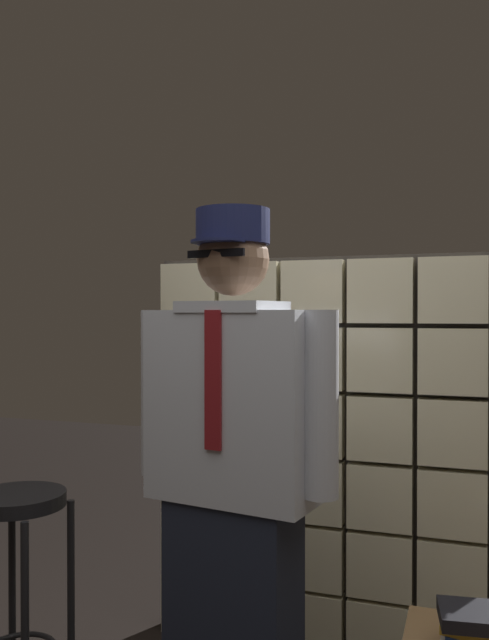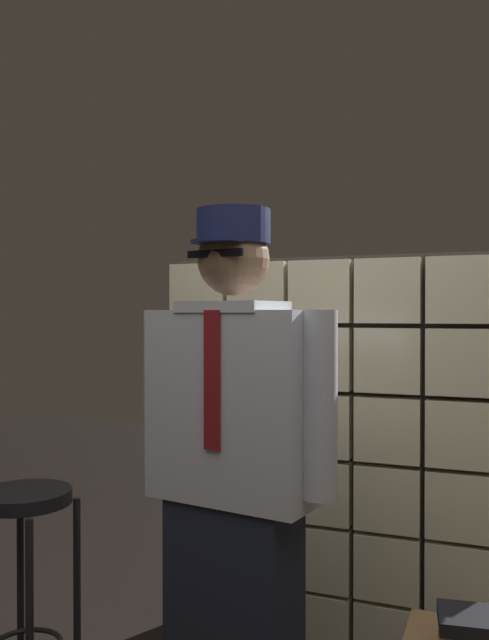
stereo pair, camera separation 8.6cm
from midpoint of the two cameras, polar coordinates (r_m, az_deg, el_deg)
The scene contains 4 objects.
glass_block_wall at distance 2.84m, azimuth 8.05°, elevation -12.02°, with size 1.73×0.10×1.73m.
standing_person at distance 2.15m, azimuth -2.20°, elevation -13.60°, with size 0.72×0.35×1.80m.
bar_stool at distance 2.62m, azimuth -20.17°, elevation -18.49°, with size 0.34×0.34×0.82m.
book_stack at distance 2.13m, azimuth 19.01°, elevation -24.27°, with size 0.26×0.24×0.12m.
Camera 1 is at (0.49, -1.47, 1.47)m, focal length 36.53 mm.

